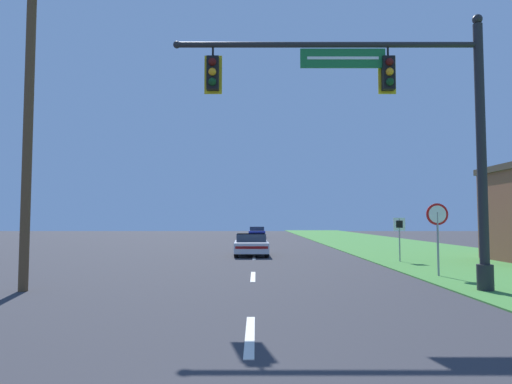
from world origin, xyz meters
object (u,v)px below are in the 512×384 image
object	(u,v)px
signal_mast	(407,121)
route_sign_post	(401,229)
far_car	(259,232)
car_ahead	(253,244)
utility_pole_near	(30,120)
stop_sign	(439,223)

from	to	relation	value
signal_mast	route_sign_post	bearing A→B (deg)	73.83
far_car	route_sign_post	world-z (taller)	route_sign_post
far_car	car_ahead	bearing A→B (deg)	-90.82
far_car	route_sign_post	xyz separation A→B (m)	(6.60, -30.49, 0.92)
signal_mast	car_ahead	bearing A→B (deg)	109.04
signal_mast	far_car	world-z (taller)	signal_mast
utility_pole_near	signal_mast	bearing A→B (deg)	-0.48
car_ahead	far_car	size ratio (longest dim) A/B	0.94
far_car	utility_pole_near	distance (m)	39.90
route_sign_post	utility_pole_near	bearing A→B (deg)	-146.63
car_ahead	far_car	world-z (taller)	same
stop_sign	route_sign_post	distance (m)	5.50
stop_sign	route_sign_post	xyz separation A→B (m)	(0.39, 5.48, -0.34)
car_ahead	route_sign_post	xyz separation A→B (m)	(6.98, -4.13, 0.92)
stop_sign	car_ahead	bearing A→B (deg)	124.44
utility_pole_near	route_sign_post	bearing A→B (deg)	33.37
car_ahead	signal_mast	bearing A→B (deg)	-70.96
route_sign_post	utility_pole_near	world-z (taller)	utility_pole_near
stop_sign	signal_mast	bearing A→B (deg)	-123.28
car_ahead	stop_sign	distance (m)	11.72
route_sign_post	utility_pole_near	xyz separation A→B (m)	(-13.14, -8.66, 3.27)
route_sign_post	stop_sign	bearing A→B (deg)	-94.07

